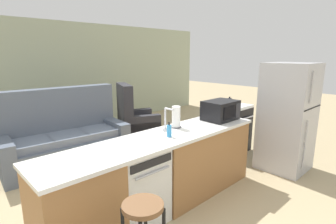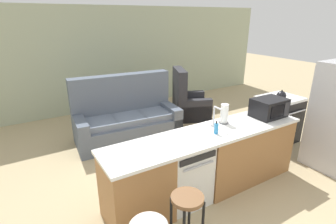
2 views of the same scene
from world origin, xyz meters
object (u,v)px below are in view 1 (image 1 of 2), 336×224
dishwasher (135,186)px  couch (64,140)px  kettle (229,103)px  paper_towel_roll (176,117)px  armchair (134,121)px  microwave (221,110)px  refrigerator (287,117)px  stove_range (227,128)px  soap_bottle (169,131)px

dishwasher → couch: bearing=87.1°
kettle → dishwasher: bearing=-170.1°
paper_towel_roll → armchair: 2.67m
paper_towel_roll → dishwasher: bearing=-169.1°
microwave → couch: 2.71m
refrigerator → armchair: bearing=104.0°
dishwasher → paper_towel_roll: size_ratio=2.98×
stove_range → couch: bearing=146.5°
kettle → couch: 2.98m
refrigerator → soap_bottle: bearing=167.3°
dishwasher → couch: couch is taller
kettle → armchair: 2.26m
dishwasher → paper_towel_roll: 1.02m
stove_range → paper_towel_roll: bearing=-167.6°
dishwasher → kettle: kettle is taller
dishwasher → microwave: microwave is taller
paper_towel_roll → armchair: armchair is taller
microwave → dishwasher: bearing=180.0°
dishwasher → microwave: bearing=-0.0°
microwave → armchair: size_ratio=0.42×
stove_range → microwave: bearing=-152.2°
microwave → kettle: microwave is taller
dishwasher → stove_range: 2.66m
dishwasher → kettle: bearing=9.9°
refrigerator → paper_towel_roll: bearing=158.8°
refrigerator → microwave: (-1.04, 0.55, 0.18)m
refrigerator → kettle: (-0.17, 0.97, 0.13)m
dishwasher → microwave: 1.68m
microwave → armchair: bearing=83.6°
couch → kettle: bearing=-37.3°
soap_bottle → armchair: 2.99m
stove_range → refrigerator: size_ratio=0.53×
soap_bottle → kettle: size_ratio=0.86×
paper_towel_roll → couch: bearing=108.5°
paper_towel_roll → couch: (-0.68, 2.04, -0.64)m
kettle → couch: size_ratio=0.10×
soap_bottle → microwave: bearing=3.4°
soap_bottle → couch: size_ratio=0.09×
soap_bottle → armchair: (1.38, 2.57, -0.62)m
kettle → stove_range: bearing=37.2°
dishwasher → soap_bottle: soap_bottle is taller
stove_range → kettle: kettle is taller
paper_towel_roll → soap_bottle: paper_towel_roll is taller
dishwasher → kettle: (2.43, 0.42, 0.56)m
kettle → paper_towel_roll: bearing=-170.6°
soap_bottle → kettle: 2.04m
soap_bottle → armchair: bearing=61.8°
dishwasher → refrigerator: size_ratio=0.49×
paper_towel_roll → couch: couch is taller
paper_towel_roll → kettle: 1.67m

